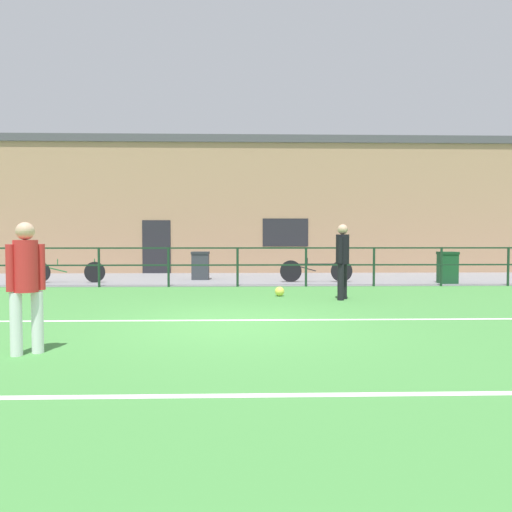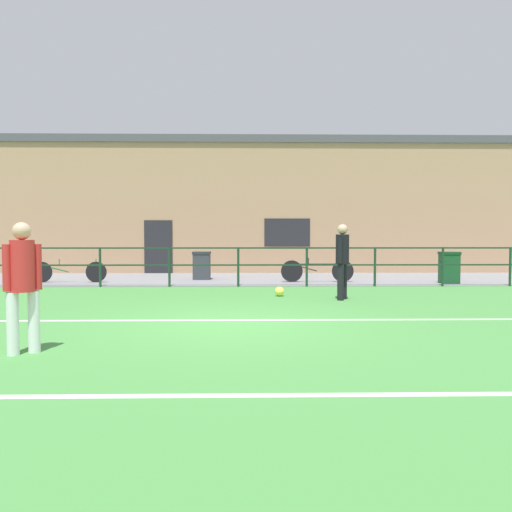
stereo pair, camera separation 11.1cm
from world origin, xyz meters
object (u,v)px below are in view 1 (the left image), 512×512
Objects in this scene: player_striker at (26,280)px; trash_bin_1 at (448,267)px; bicycle_parked_1 at (316,271)px; soccer_ball_match at (280,291)px; bicycle_parked_0 at (67,272)px; player_goalkeeper at (342,257)px; trash_bin_0 at (200,265)px.

player_striker reaches higher than trash_bin_1.
trash_bin_1 reaches higher than bicycle_parked_1.
bicycle_parked_1 reaches higher than soccer_ball_match.
bicycle_parked_0 reaches higher than soccer_ball_match.
soccer_ball_match is (3.58, 5.72, -0.81)m from player_striker.
player_goalkeeper is 6.33m from trash_bin_0.
soccer_ball_match is 3.75m from bicycle_parked_1.
player_goalkeeper is 7.51× the size of soccer_ball_match.
player_striker reaches higher than bicycle_parked_1.
soccer_ball_match is (-1.40, 0.68, -0.87)m from player_goalkeeper.
soccer_ball_match is at bearing -151.73° from trash_bin_1.
soccer_ball_match is 0.24× the size of trash_bin_1.
bicycle_parked_1 is 4.03m from trash_bin_1.
trash_bin_0 is at bearing 168.94° from trash_bin_1.
player_goalkeeper is 1.79× the size of trash_bin_1.
player_goalkeeper is at bearing -27.90° from bicycle_parked_0.
player_striker reaches higher than bicycle_parked_0.
player_goalkeeper is 1.86× the size of trash_bin_0.
player_striker is 10.47m from bicycle_parked_1.
player_goalkeeper is 1.06× the size of player_striker.
trash_bin_1 reaches higher than soccer_ball_match.
player_striker is at bearing -17.52° from player_goalkeeper.
player_goalkeeper reaches higher than soccer_ball_match.
player_goalkeeper is 1.79m from soccer_ball_match.
bicycle_parked_0 is 2.51× the size of trash_bin_0.
trash_bin_1 is at bearing 158.90° from player_goalkeeper.
soccer_ball_match is 5.01m from trash_bin_0.
bicycle_parked_0 is 1.02× the size of bicycle_parked_1.
soccer_ball_match is at bearing -28.37° from bicycle_parked_0.
bicycle_parked_0 is (-7.81, 4.13, -0.63)m from player_goalkeeper.
player_striker is 10.23m from trash_bin_0.
trash_bin_0 is at bearing 165.54° from bicycle_parked_1.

